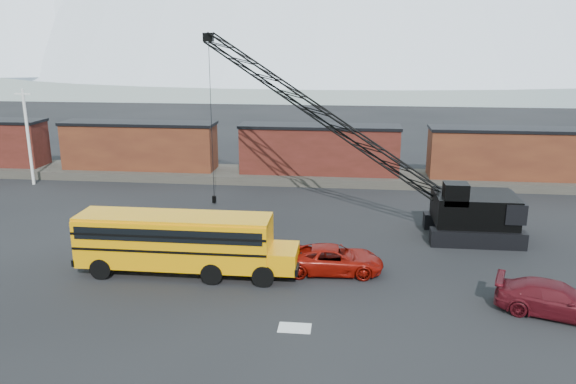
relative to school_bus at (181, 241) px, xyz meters
name	(u,v)px	position (x,y,z in m)	size (l,w,h in m)	color
ground	(293,288)	(5.93, -1.13, -1.79)	(160.00, 160.00, 0.00)	black
gravel_berm	(319,177)	(5.93, 20.87, -1.44)	(120.00, 5.00, 0.70)	#4D483F
boxcar_west_near	(140,145)	(-10.07, 20.87, 0.97)	(13.70, 3.10, 4.17)	#441D13
boxcar_mid	(319,149)	(5.93, 20.87, 0.97)	(13.70, 3.10, 4.17)	#551D18
boxcar_east_near	(512,153)	(21.93, 20.87, 0.97)	(13.70, 3.10, 4.17)	#441D13
utility_pole	(28,136)	(-18.07, 16.87, 2.36)	(1.40, 0.24, 8.00)	silver
snow_patch	(295,328)	(6.43, -5.13, -1.78)	(1.40, 0.90, 0.02)	silver
school_bus	(181,241)	(0.00, 0.00, 0.00)	(11.65, 2.65, 3.19)	orange
red_pickup	(334,259)	(7.88, 1.05, -1.08)	(2.38, 5.17, 1.44)	maroon
maroon_suv	(556,299)	(17.83, -2.63, -1.05)	(2.08, 5.12, 1.49)	#4E0D15
crawler_crane	(323,116)	(6.74, 10.13, 5.27)	(20.90, 8.07, 12.54)	black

